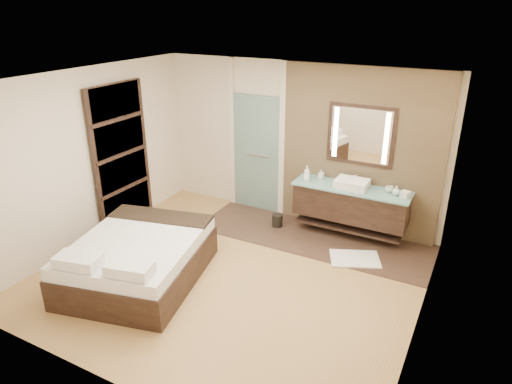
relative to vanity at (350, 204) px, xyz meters
The scene contains 15 objects.
floor 2.29m from the vanity, 119.83° to the right, with size 5.00×5.00×0.00m, color #AB8747.
tile_strip 0.83m from the vanity, 147.54° to the right, with size 3.80×1.30×0.01m, color #36251D.
stone_wall 0.82m from the vanity, 90.00° to the left, with size 2.60×0.08×2.70m, color tan.
vanity is the anchor object (origin of this frame).
mirror_unit 1.10m from the vanity, 90.00° to the left, with size 1.06×0.04×0.96m.
frosted_door 1.95m from the vanity, behind, with size 1.10×0.12×2.70m.
shoji_partition 3.82m from the vanity, 159.50° to the right, with size 0.06×1.20×2.40m.
bed 3.38m from the vanity, 130.11° to the right, with size 1.98×2.27×0.76m.
bath_mat 0.95m from the vanity, 64.82° to the right, with size 0.72×0.50×0.02m, color white.
waste_bin 1.28m from the vanity, 168.10° to the right, with size 0.18×0.18×0.23m, color black.
tissue_box 0.89m from the vanity, ahead, with size 0.12×0.12×0.10m, color silver.
soap_bottle_a 0.85m from the vanity, behind, with size 0.10×0.10×0.25m, color white.
soap_bottle_b 0.68m from the vanity, 168.51° to the left, with size 0.07×0.07×0.16m, color #B2B2B2.
soap_bottle_c 0.77m from the vanity, ahead, with size 0.11×0.11×0.15m, color #BEEFE9.
cup 0.66m from the vanity, ahead, with size 0.12×0.12×0.10m, color silver.
Camera 1 is at (2.87, -4.68, 3.57)m, focal length 32.00 mm.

